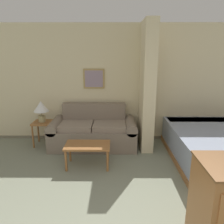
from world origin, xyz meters
name	(u,v)px	position (x,y,z in m)	size (l,w,h in m)	color
wall_back	(122,84)	(0.00, 3.76, 1.29)	(7.42, 0.16, 2.60)	beige
wall_partition_pillar	(147,87)	(0.50, 3.29, 1.30)	(0.24, 0.82, 2.60)	beige
couch	(93,131)	(-0.63, 3.27, 0.33)	(1.85, 0.84, 0.89)	gray
coffee_table	(88,147)	(-0.65, 2.36, 0.37)	(0.79, 0.44, 0.42)	#996033
side_table	(43,126)	(-1.74, 3.31, 0.43)	(0.40, 0.40, 0.53)	#996033
table_lamp	(41,108)	(-1.74, 3.31, 0.85)	(0.32, 0.32, 0.46)	tan
bed	(222,146)	(1.87, 2.62, 0.29)	(1.87, 2.07, 0.57)	#996033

